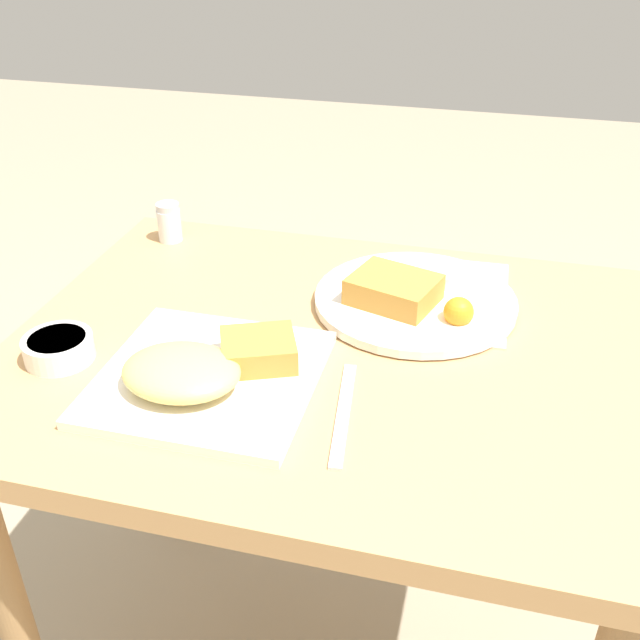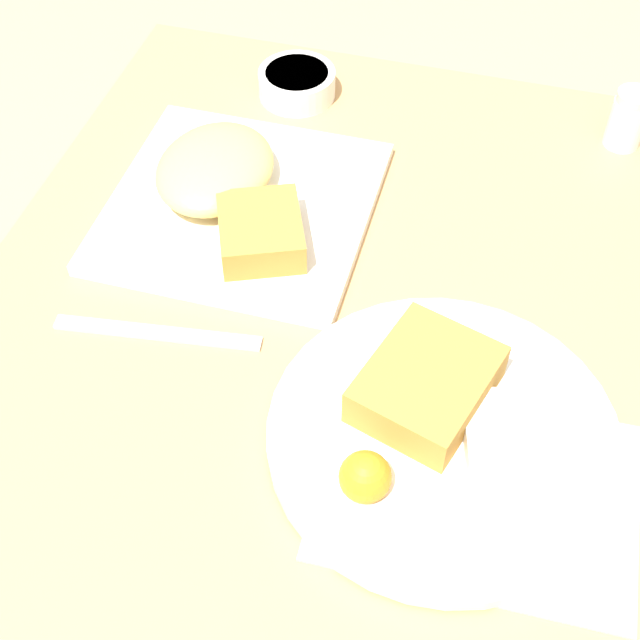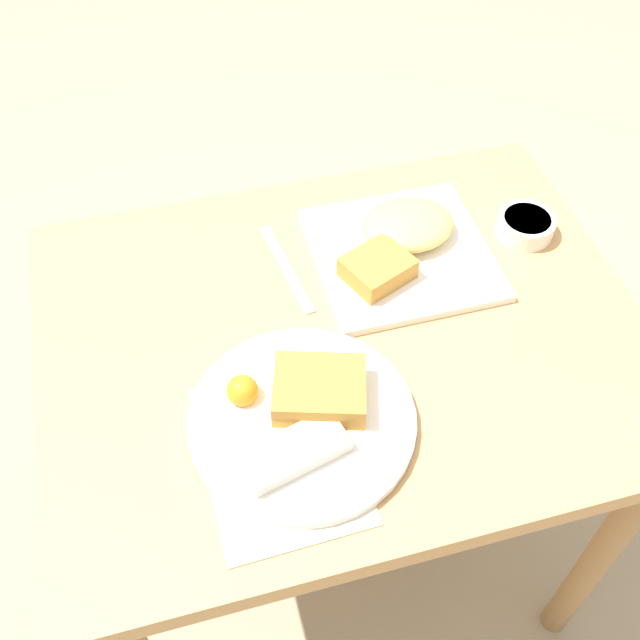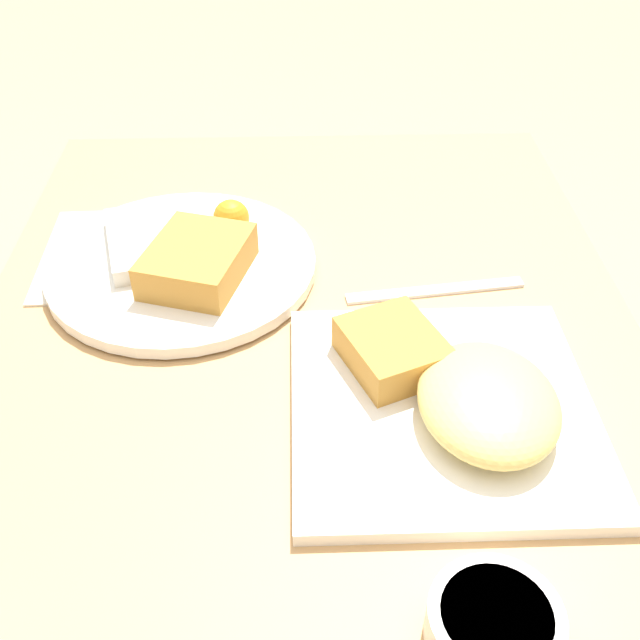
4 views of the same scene
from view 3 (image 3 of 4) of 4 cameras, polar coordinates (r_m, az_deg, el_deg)
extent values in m
plane|color=gray|center=(1.77, 1.23, -16.34)|extent=(8.00, 8.00, 0.00)
cube|color=tan|center=(1.13, 1.85, -1.38)|extent=(0.91, 0.71, 0.04)
cylinder|color=#9F7649|center=(1.70, 11.50, 0.94)|extent=(0.05, 0.05, 0.72)
cylinder|color=#9F7649|center=(1.60, -15.26, -4.65)|extent=(0.05, 0.05, 0.72)
cylinder|color=#9F7649|center=(1.45, 20.65, -16.24)|extent=(0.05, 0.05, 0.72)
cube|color=beige|center=(1.00, -3.11, -10.16)|extent=(0.20, 0.27, 0.00)
cube|color=white|center=(1.22, 6.20, 4.99)|extent=(0.28, 0.28, 0.01)
ellipsoid|color=#EFCC6B|center=(1.23, 6.70, 7.22)|extent=(0.15, 0.12, 0.04)
cube|color=#C68938|center=(1.16, 4.40, 3.97)|extent=(0.12, 0.11, 0.04)
cylinder|color=white|center=(1.02, -1.38, -7.62)|extent=(0.31, 0.31, 0.01)
cube|color=#C68938|center=(1.01, -0.03, -5.35)|extent=(0.15, 0.13, 0.04)
cube|color=silver|center=(0.97, -1.95, -9.99)|extent=(0.15, 0.09, 0.02)
sphere|color=orange|center=(1.02, -5.94, -5.37)|extent=(0.04, 0.04, 0.04)
cylinder|color=white|center=(1.30, 15.40, 6.94)|extent=(0.09, 0.09, 0.03)
cylinder|color=#D1B775|center=(1.29, 15.54, 7.42)|extent=(0.08, 0.08, 0.00)
cube|color=silver|center=(1.20, -2.57, 3.95)|extent=(0.04, 0.20, 0.00)
camera|label=1|loc=(1.56, -18.32, 37.58)|focal=42.00mm
camera|label=2|loc=(0.64, -46.21, 17.67)|focal=50.00mm
camera|label=4|loc=(1.12, 37.20, 22.47)|focal=42.00mm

